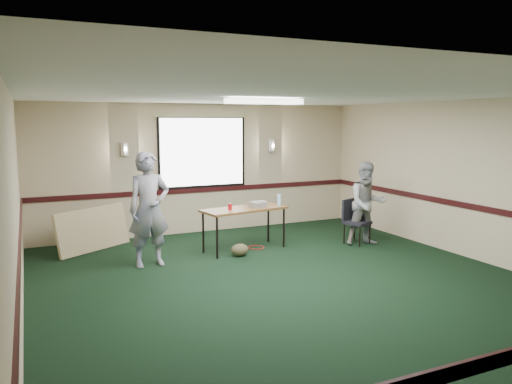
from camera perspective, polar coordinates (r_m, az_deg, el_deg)
name	(u,v)px	position (r m, az deg, el deg)	size (l,w,h in m)	color
ground	(294,287)	(7.24, 4.39, -10.79)	(8.00, 8.00, 0.00)	black
room_shell	(236,165)	(8.79, -2.25, 3.14)	(8.00, 8.02, 8.00)	beige
folding_table	(244,211)	(9.06, -1.35, -2.19)	(1.64, 0.87, 0.78)	#583219
projector	(258,204)	(9.16, 0.19, -1.43)	(0.27, 0.23, 0.09)	gray
game_console	(259,203)	(9.46, 0.35, -1.22)	(0.22, 0.18, 0.06)	white
red_cup	(230,207)	(8.87, -2.99, -1.70)	(0.07, 0.07, 0.11)	#AB0B13
water_bottle	(279,200)	(9.26, 2.67, -0.92)	(0.07, 0.07, 0.22)	#98D3F9
duffel_bag	(240,250)	(8.77, -1.88, -6.63)	(0.31, 0.23, 0.22)	#474228
cable_coil	(256,247)	(9.34, 0.02, -6.35)	(0.31, 0.31, 0.02)	red
folded_table	(93,229)	(9.56, -18.13, -4.07)	(1.53, 0.07, 0.79)	tan
conference_chair	(354,218)	(9.79, 11.10, -2.90)	(0.54, 0.55, 0.85)	black
person_left	(149,209)	(8.22, -12.13, -1.95)	(0.68, 0.45, 1.86)	#3A4A81
person_right	(367,204)	(9.67, 12.57, -1.30)	(0.77, 0.60, 1.58)	#7BA0C0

